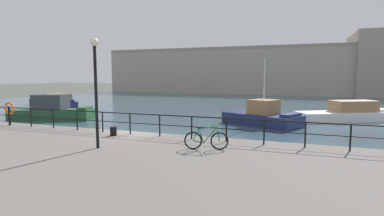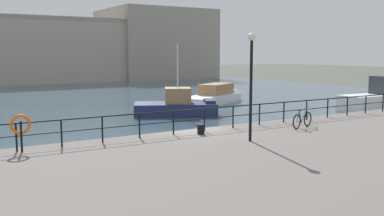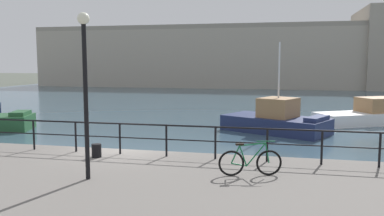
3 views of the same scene
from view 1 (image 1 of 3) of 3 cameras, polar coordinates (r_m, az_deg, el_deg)
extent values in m
plane|color=#4C5147|center=(16.50, -11.02, -8.00)|extent=(240.00, 240.00, 0.00)
cube|color=#385160|center=(44.83, 9.32, 0.98)|extent=(80.00, 60.00, 0.01)
cube|color=slate|center=(11.52, -28.39, -12.14)|extent=(56.00, 13.00, 1.07)
cube|color=#A89E8E|center=(70.31, 13.39, 6.56)|extent=(70.72, 14.84, 9.35)
cube|color=gray|center=(63.50, 12.73, 11.18)|extent=(70.72, 0.60, 0.70)
cube|color=#23512D|center=(30.30, -25.00, -1.11)|extent=(7.69, 4.26, 0.92)
cube|color=#333842|center=(30.22, -25.22, 1.05)|extent=(3.14, 2.63, 1.36)
cube|color=#23512D|center=(28.89, -19.66, -0.05)|extent=(1.30, 1.77, 0.24)
cube|color=navy|center=(25.09, 13.06, -2.09)|extent=(6.73, 5.30, 0.92)
cube|color=#997047|center=(24.87, 13.45, 0.23)|extent=(2.62, 2.69, 1.15)
cube|color=navy|center=(23.69, 18.24, -1.30)|extent=(1.56, 2.11, 0.24)
cylinder|color=silver|center=(24.74, 13.58, 5.35)|extent=(0.10, 0.10, 3.29)
cube|color=white|center=(29.90, 26.75, -1.39)|extent=(8.36, 6.04, 0.80)
cube|color=#997047|center=(30.35, 28.26, 0.34)|extent=(4.21, 3.46, 0.99)
cube|color=white|center=(31.95, 31.85, -0.28)|extent=(1.68, 1.96, 0.24)
cube|color=navy|center=(42.57, -25.00, 0.79)|extent=(9.44, 5.62, 0.85)
cube|color=#997047|center=(40.98, -24.15, 1.87)|extent=(4.29, 3.27, 0.91)
cube|color=navy|center=(38.98, -22.81, 1.24)|extent=(1.63, 1.90, 0.24)
cylinder|color=black|center=(20.93, -31.26, -1.35)|extent=(0.07, 0.07, 1.05)
cylinder|color=black|center=(19.67, -28.26, -1.61)|extent=(0.07, 0.07, 1.05)
cylinder|color=black|center=(18.48, -24.85, -1.91)|extent=(0.07, 0.07, 1.05)
cylinder|color=black|center=(17.36, -20.99, -2.23)|extent=(0.07, 0.07, 1.05)
cylinder|color=black|center=(16.33, -16.61, -2.59)|extent=(0.07, 0.07, 1.05)
cylinder|color=black|center=(15.41, -11.68, -2.97)|extent=(0.07, 0.07, 1.05)
cylinder|color=black|center=(14.61, -6.16, -3.37)|extent=(0.07, 0.07, 1.05)
cylinder|color=black|center=(13.97, -0.07, -3.78)|extent=(0.07, 0.07, 1.05)
cylinder|color=black|center=(13.50, 6.54, -4.17)|extent=(0.07, 0.07, 1.05)
cylinder|color=black|center=(13.22, 13.52, -4.53)|extent=(0.07, 0.07, 1.05)
cylinder|color=black|center=(13.14, 20.71, -4.82)|extent=(0.07, 0.07, 1.05)
cylinder|color=black|center=(13.27, 27.87, -5.04)|extent=(0.07, 0.07, 1.05)
cylinder|color=black|center=(15.33, -11.72, -1.03)|extent=(26.39, 0.06, 0.06)
cylinder|color=black|center=(15.40, -11.68, -2.78)|extent=(26.39, 0.04, 0.04)
torus|color=black|center=(12.01, 5.24, -6.26)|extent=(0.71, 0.25, 0.72)
torus|color=black|center=(12.04, 0.20, -6.20)|extent=(0.71, 0.25, 0.72)
cylinder|color=#146638|center=(11.96, 3.49, -5.13)|extent=(0.54, 0.18, 0.66)
cylinder|color=#146638|center=(11.98, 1.76, -5.27)|extent=(0.24, 0.10, 0.58)
cylinder|color=#146638|center=(11.91, 3.02, -3.78)|extent=(0.71, 0.23, 0.11)
cylinder|color=#146638|center=(12.03, 1.22, -6.40)|extent=(0.43, 0.15, 0.12)
cylinder|color=#146638|center=(11.98, 0.74, -5.07)|extent=(0.26, 0.10, 0.51)
cylinder|color=#146638|center=(11.95, 5.00, -4.95)|extent=(0.14, 0.07, 0.57)
cube|color=black|center=(11.92, 1.29, -3.73)|extent=(0.24, 0.15, 0.05)
cylinder|color=#146638|center=(11.89, 4.76, -3.39)|extent=(0.51, 0.16, 0.02)
cylinder|color=black|center=(15.28, -14.71, -4.28)|extent=(0.32, 0.32, 0.44)
cylinder|color=black|center=(20.70, -31.43, -1.29)|extent=(0.08, 0.08, 1.15)
torus|color=orange|center=(20.69, -31.37, -0.05)|extent=(0.75, 0.11, 0.75)
cylinder|color=black|center=(12.63, -17.73, 1.86)|extent=(0.12, 0.12, 4.11)
sphere|color=silver|center=(12.67, -18.06, 11.81)|extent=(0.32, 0.32, 0.32)
camera|label=2|loc=(19.53, -82.05, 2.87)|focal=41.28mm
camera|label=3|loc=(2.74, -65.30, 6.75)|focal=37.67mm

